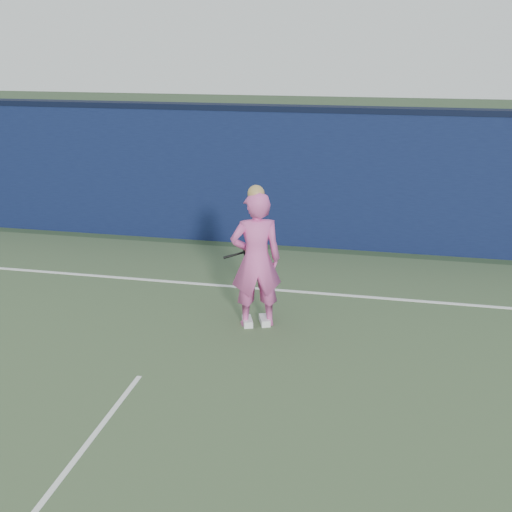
# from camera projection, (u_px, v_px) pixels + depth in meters

# --- Properties ---
(ground) EXTENTS (80.00, 80.00, 0.00)m
(ground) POSITION_uv_depth(u_px,v_px,m) (103.00, 425.00, 6.54)
(ground) COLOR #324429
(ground) RESTS_ON ground
(backstop_wall) EXTENTS (24.00, 0.40, 2.50)m
(backstop_wall) POSITION_uv_depth(u_px,v_px,m) (245.00, 177.00, 12.16)
(backstop_wall) COLOR #0C1437
(backstop_wall) RESTS_ON ground
(wall_cap) EXTENTS (24.00, 0.42, 0.10)m
(wall_cap) POSITION_uv_depth(u_px,v_px,m) (244.00, 107.00, 11.75)
(wall_cap) COLOR black
(wall_cap) RESTS_ON backstop_wall
(player) EXTENTS (0.80, 0.66, 1.96)m
(player) POSITION_uv_depth(u_px,v_px,m) (256.00, 260.00, 8.54)
(player) COLOR #DB55A4
(player) RESTS_ON ground
(racket) EXTENTS (0.58, 0.20, 0.32)m
(racket) POSITION_uv_depth(u_px,v_px,m) (252.00, 251.00, 8.94)
(racket) COLOR black
(racket) RESTS_ON ground
(court_lines) EXTENTS (11.00, 12.04, 0.01)m
(court_lines) POSITION_uv_depth(u_px,v_px,m) (88.00, 443.00, 6.24)
(court_lines) COLOR white
(court_lines) RESTS_ON court_surface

